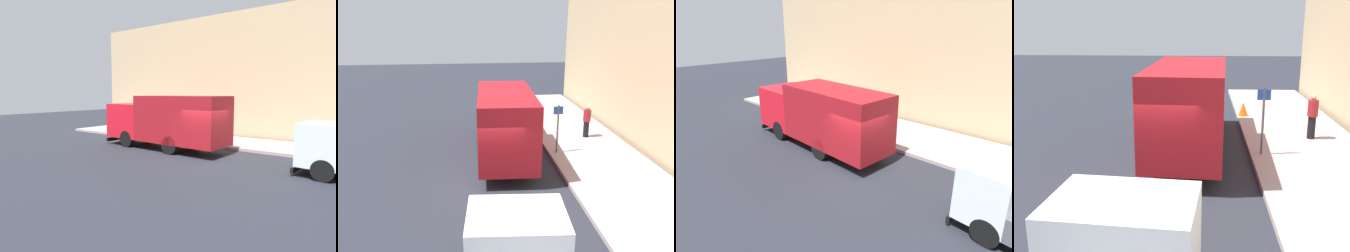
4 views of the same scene
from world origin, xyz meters
TOP-DOWN VIEW (x-y plane):
  - ground at (0.00, 0.00)m, footprint 80.00×80.00m
  - sidewalk at (5.12, 0.00)m, footprint 4.24×30.00m
  - building_facade at (7.74, 0.00)m, footprint 0.50×30.00m
  - large_utility_truck at (0.95, 3.25)m, footprint 2.77×8.25m
  - pedestrian_walking at (5.50, 4.41)m, footprint 0.41×0.41m
  - traffic_cone_orange at (3.27, 7.99)m, footprint 0.45×0.45m
  - street_sign_post at (3.36, 2.50)m, footprint 0.44×0.08m

SIDE VIEW (x-z plane):
  - ground at x=0.00m, z-range 0.00..0.00m
  - sidewalk at x=5.12m, z-range 0.00..0.17m
  - traffic_cone_orange at x=3.27m, z-range 0.17..0.81m
  - pedestrian_walking at x=5.50m, z-range 0.21..1.91m
  - street_sign_post at x=3.36m, z-range 0.39..2.68m
  - large_utility_truck at x=0.95m, z-range 0.15..3.35m
  - building_facade at x=7.74m, z-range 0.00..9.22m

